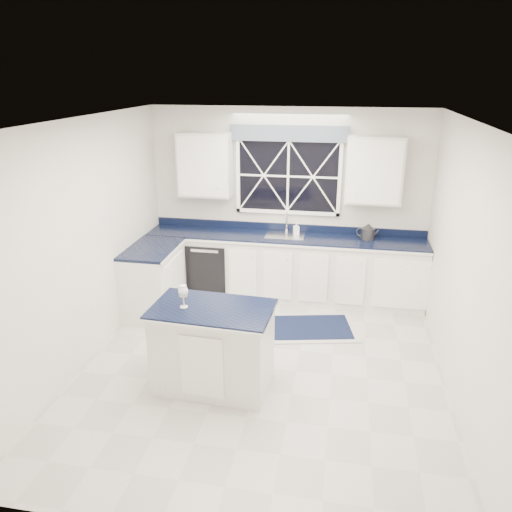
% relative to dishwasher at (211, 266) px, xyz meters
% --- Properties ---
extents(ground, '(4.50, 4.50, 0.00)m').
position_rel_dishwasher_xyz_m(ground, '(1.10, -1.95, -0.41)').
color(ground, '#B7B8B2').
rests_on(ground, ground).
extents(back_wall, '(4.00, 0.10, 2.70)m').
position_rel_dishwasher_xyz_m(back_wall, '(1.10, 0.30, 0.94)').
color(back_wall, beige).
rests_on(back_wall, ground).
extents(base_cabinets, '(3.99, 1.60, 0.90)m').
position_rel_dishwasher_xyz_m(base_cabinets, '(0.77, -0.17, 0.04)').
color(base_cabinets, white).
rests_on(base_cabinets, ground).
extents(countertop, '(3.98, 0.64, 0.04)m').
position_rel_dishwasher_xyz_m(countertop, '(1.10, 0.00, 0.51)').
color(countertop, black).
rests_on(countertop, base_cabinets).
extents(dishwasher, '(0.60, 0.58, 0.82)m').
position_rel_dishwasher_xyz_m(dishwasher, '(0.00, 0.00, 0.00)').
color(dishwasher, black).
rests_on(dishwasher, ground).
extents(window, '(1.65, 0.09, 1.26)m').
position_rel_dishwasher_xyz_m(window, '(1.10, 0.25, 1.42)').
color(window, black).
rests_on(window, ground).
extents(upper_cabinets, '(3.10, 0.34, 0.90)m').
position_rel_dishwasher_xyz_m(upper_cabinets, '(1.10, 0.13, 1.49)').
color(upper_cabinets, white).
rests_on(upper_cabinets, ground).
extents(faucet, '(0.05, 0.20, 0.30)m').
position_rel_dishwasher_xyz_m(faucet, '(1.10, 0.19, 0.69)').
color(faucet, silver).
rests_on(faucet, countertop).
extents(island, '(1.26, 0.81, 0.91)m').
position_rel_dishwasher_xyz_m(island, '(0.66, -2.36, 0.05)').
color(island, white).
rests_on(island, ground).
extents(rug, '(1.46, 1.06, 0.02)m').
position_rel_dishwasher_xyz_m(rug, '(1.50, -0.94, -0.40)').
color(rug, '#B1B1AC').
rests_on(rug, ground).
extents(kettle, '(0.31, 0.22, 0.22)m').
position_rel_dishwasher_xyz_m(kettle, '(2.25, 0.08, 0.63)').
color(kettle, '#323234').
rests_on(kettle, countertop).
extents(wine_glass, '(0.10, 0.10, 0.24)m').
position_rel_dishwasher_xyz_m(wine_glass, '(0.38, -2.40, 0.66)').
color(wine_glass, silver).
rests_on(wine_glass, island).
extents(soap_bottle, '(0.10, 0.10, 0.18)m').
position_rel_dishwasher_xyz_m(soap_bottle, '(1.25, 0.12, 0.62)').
color(soap_bottle, silver).
rests_on(soap_bottle, countertop).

